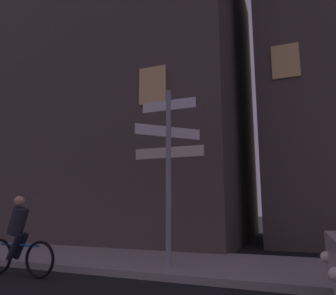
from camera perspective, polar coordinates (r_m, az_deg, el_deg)
sidewalk_kerb at (r=8.09m, az=-1.38°, el=-19.90°), size 40.00×3.07×0.14m
signpost at (r=7.08m, az=0.10°, el=-1.96°), size 1.64×1.15×3.90m
cyclist at (r=7.47m, az=-25.36°, el=-14.51°), size 1.82×0.32×1.61m
building_left_block at (r=15.94m, az=-10.61°, el=7.21°), size 12.86×8.59×12.31m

